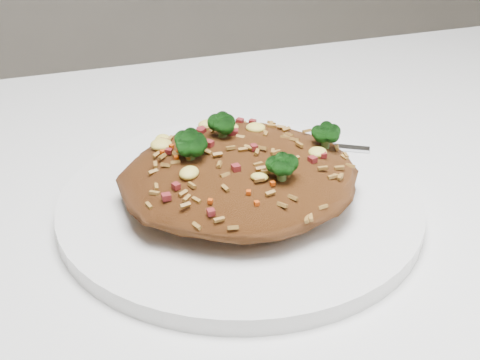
% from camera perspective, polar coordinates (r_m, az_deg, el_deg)
% --- Properties ---
extents(dining_table, '(1.20, 0.80, 0.75)m').
position_cam_1_polar(dining_table, '(0.55, -5.37, -14.15)').
color(dining_table, white).
rests_on(dining_table, ground).
extents(plate, '(0.29, 0.29, 0.01)m').
position_cam_1_polar(plate, '(0.54, 0.00, -2.03)').
color(plate, white).
rests_on(plate, dining_table).
extents(fried_rice, '(0.19, 0.17, 0.06)m').
position_cam_1_polar(fried_rice, '(0.52, 0.01, 1.10)').
color(fried_rice, brown).
rests_on(fried_rice, plate).
extents(fork, '(0.15, 0.09, 0.00)m').
position_cam_1_polar(fork, '(0.61, 4.16, 3.19)').
color(fork, silver).
rests_on(fork, plate).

